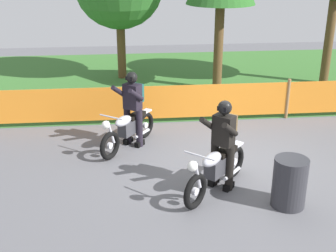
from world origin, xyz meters
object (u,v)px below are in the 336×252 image
motorcycle_trailing (128,129)px  rider_lead (223,140)px  motorcycle_lead (216,169)px  rider_trailing (133,105)px  oil_drum (290,183)px

motorcycle_trailing → rider_lead: (1.69, -1.91, 0.50)m
motorcycle_lead → rider_lead: bearing=-179.5°
rider_trailing → oil_drum: rider_trailing is taller
rider_trailing → oil_drum: 3.86m
motorcycle_lead → rider_trailing: rider_trailing is taller
motorcycle_lead → motorcycle_trailing: motorcycle_lead is taller
motorcycle_trailing → rider_trailing: (0.12, 0.17, 0.50)m
rider_lead → oil_drum: rider_lead is taller
motorcycle_lead → rider_trailing: bearing=-106.1°
motorcycle_lead → motorcycle_trailing: bearing=-101.7°
motorcycle_lead → oil_drum: size_ratio=1.80×
motorcycle_trailing → oil_drum: 3.78m
rider_trailing → rider_lead: bearing=73.1°
rider_lead → rider_trailing: bearing=-101.4°
motorcycle_trailing → rider_trailing: rider_trailing is taller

